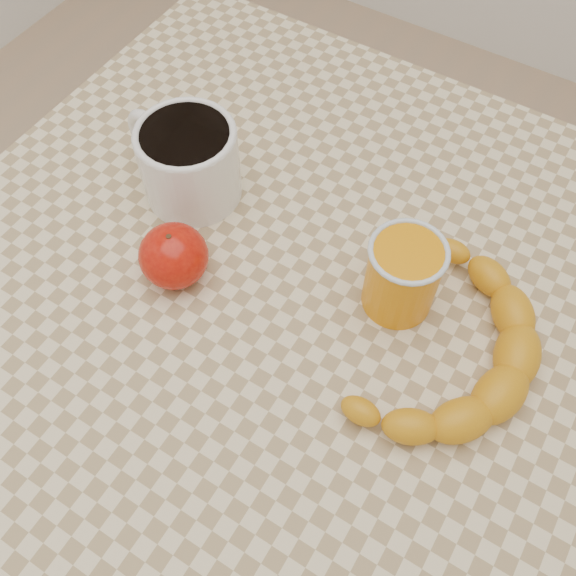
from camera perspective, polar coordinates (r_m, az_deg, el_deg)
The scene contains 6 objects.
ground at distance 1.36m, azimuth 0.00°, elevation -17.58°, with size 3.00×3.00×0.00m, color tan.
table at distance 0.74m, azimuth 0.00°, elevation -4.40°, with size 0.80×0.80×0.75m.
coffee_mug at distance 0.72m, azimuth -8.96°, elevation 11.28°, with size 0.16×0.13×0.09m.
orange_juice_glass at distance 0.63m, azimuth 10.14°, elevation 1.11°, with size 0.08×0.08×0.09m.
apple at distance 0.66m, azimuth -10.13°, elevation 2.83°, with size 0.09×0.09×0.07m.
banana at distance 0.63m, azimuth 14.06°, elevation -5.22°, with size 0.24×0.30×0.04m, color orange, non-canonical shape.
Camera 1 is at (0.18, -0.29, 1.31)m, focal length 40.00 mm.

